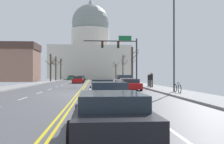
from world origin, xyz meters
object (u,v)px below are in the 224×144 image
(pickup_truck_near_00, at_px, (125,81))
(sedan_near_04, at_px, (111,114))
(sedan_near_01, at_px, (130,85))
(sedan_oncoming_02, at_px, (81,78))
(signal_gantry, at_px, (122,50))
(bicycle_parked, at_px, (177,88))
(sedan_oncoming_00, at_px, (78,80))
(sedan_oncoming_01, at_px, (80,79))
(sedan_oncoming_03, at_px, (71,78))
(pedestrian_00, at_px, (149,79))
(street_lamp_right, at_px, (171,33))
(sedan_near_02, at_px, (102,88))
(pedestrian_01, at_px, (151,79))
(sedan_near_03, at_px, (108,95))

(pickup_truck_near_00, distance_m, sedan_near_04, 25.53)
(sedan_near_04, bearing_deg, sedan_near_01, 79.89)
(sedan_near_04, bearing_deg, sedan_oncoming_02, 93.58)
(signal_gantry, height_order, bicycle_parked, signal_gantry)
(signal_gantry, distance_m, sedan_oncoming_00, 12.71)
(sedan_oncoming_01, bearing_deg, sedan_oncoming_03, 100.63)
(sedan_oncoming_02, height_order, pedestrian_00, pedestrian_00)
(street_lamp_right, distance_m, bicycle_parked, 4.92)
(pedestrian_00, bearing_deg, sedan_oncoming_03, 106.98)
(sedan_oncoming_00, distance_m, sedan_oncoming_01, 8.87)
(street_lamp_right, distance_m, sedan_oncoming_02, 44.64)
(signal_gantry, distance_m, pedestrian_00, 8.01)
(pickup_truck_near_00, relative_size, sedan_near_02, 1.22)
(sedan_near_01, bearing_deg, bicycle_parked, -64.73)
(pedestrian_00, relative_size, pedestrian_01, 0.92)
(pickup_truck_near_00, bearing_deg, sedan_oncoming_00, 116.92)
(sedan_oncoming_01, relative_size, sedan_oncoming_03, 1.05)
(sedan_oncoming_00, bearing_deg, sedan_near_01, -71.63)
(sedan_near_01, bearing_deg, pickup_truck_near_00, 87.74)
(sedan_near_04, relative_size, sedan_oncoming_03, 1.06)
(sedan_near_03, height_order, pedestrian_01, pedestrian_01)
(sedan_oncoming_03, bearing_deg, street_lamp_right, -75.81)
(sedan_near_03, xyz_separation_m, sedan_near_04, (-0.25, -5.54, -0.04))
(signal_gantry, xyz_separation_m, pickup_truck_near_00, (-0.12, -3.99, -4.53))
(sedan_near_01, bearing_deg, sedan_near_03, -103.16)
(sedan_oncoming_00, height_order, pedestrian_01, pedestrian_01)
(signal_gantry, relative_size, pickup_truck_near_00, 1.46)
(pedestrian_00, bearing_deg, sedan_oncoming_00, 121.10)
(sedan_near_04, relative_size, bicycle_parked, 2.57)
(sedan_near_01, relative_size, sedan_near_03, 0.99)
(signal_gantry, distance_m, sedan_near_02, 17.74)
(street_lamp_right, xyz_separation_m, sedan_oncoming_00, (-9.51, 24.69, -4.60))
(street_lamp_right, height_order, sedan_oncoming_02, street_lamp_right)
(pickup_truck_near_00, height_order, pedestrian_01, pedestrian_01)
(sedan_near_02, relative_size, sedan_near_03, 1.02)
(sedan_near_04, xyz_separation_m, pedestrian_00, (6.31, 22.96, 0.47))
(sedan_oncoming_01, distance_m, bicycle_parked, 36.32)
(signal_gantry, relative_size, sedan_oncoming_01, 1.75)
(sedan_oncoming_03, bearing_deg, sedan_oncoming_01, -79.37)
(pickup_truck_near_00, height_order, sedan_near_04, pickup_truck_near_00)
(sedan_near_03, height_order, sedan_oncoming_00, sedan_oncoming_00)
(pedestrian_01, bearing_deg, sedan_near_03, -110.86)
(sedan_oncoming_00, height_order, bicycle_parked, sedan_oncoming_00)
(sedan_oncoming_03, distance_m, pedestrian_00, 45.53)
(sedan_oncoming_02, xyz_separation_m, pedestrian_00, (9.90, -34.47, 0.43))
(sedan_near_01, height_order, pedestrian_01, pedestrian_01)
(sedan_near_03, relative_size, sedan_oncoming_01, 0.96)
(signal_gantry, relative_size, sedan_near_02, 1.78)
(pickup_truck_near_00, height_order, pedestrian_00, pedestrian_00)
(signal_gantry, relative_size, pedestrian_00, 4.95)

